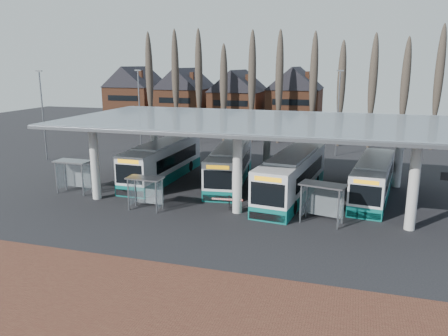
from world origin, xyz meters
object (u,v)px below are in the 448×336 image
(shelter_0, at_px, (74,169))
(shelter_1, at_px, (146,186))
(bus_0, at_px, (163,161))
(bus_1, at_px, (230,166))
(bus_3, at_px, (373,180))
(bus_2, at_px, (292,177))
(shelter_2, at_px, (323,194))

(shelter_0, distance_m, shelter_1, 8.28)
(bus_0, height_order, shelter_1, bus_0)
(bus_1, relative_size, shelter_0, 4.09)
(bus_3, xyz_separation_m, shelter_1, (-16.65, -8.14, 0.31))
(bus_0, height_order, bus_2, bus_2)
(bus_0, height_order, bus_3, bus_0)
(bus_0, relative_size, bus_3, 1.09)
(bus_2, distance_m, shelter_0, 18.58)
(bus_1, height_order, shelter_0, bus_1)
(shelter_2, bearing_deg, shelter_1, -163.77)
(shelter_1, bearing_deg, bus_1, 67.75)
(shelter_0, height_order, shelter_2, shelter_2)
(shelter_0, bearing_deg, bus_2, 13.44)
(bus_2, bearing_deg, shelter_2, -55.67)
(shelter_0, bearing_deg, shelter_1, -15.40)
(bus_3, bearing_deg, shelter_2, -108.83)
(bus_1, bearing_deg, bus_3, -11.68)
(bus_3, height_order, shelter_0, bus_3)
(bus_2, height_order, shelter_0, bus_2)
(bus_0, height_order, shelter_2, bus_0)
(bus_2, bearing_deg, bus_0, 176.00)
(shelter_1, xyz_separation_m, shelter_2, (13.11, 0.84, 0.23))
(bus_1, distance_m, bus_3, 12.68)
(bus_1, xyz_separation_m, shelter_2, (9.10, -8.36, 0.45))
(bus_0, relative_size, shelter_1, 4.73)
(shelter_1, bearing_deg, shelter_0, 165.15)
(bus_2, xyz_separation_m, shelter_2, (2.92, -5.54, 0.33))
(bus_3, bearing_deg, shelter_1, -146.88)
(bus_0, distance_m, shelter_0, 8.40)
(shelter_1, relative_size, shelter_2, 0.83)
(bus_1, bearing_deg, shelter_2, -49.51)
(shelter_0, bearing_deg, shelter_2, -3.22)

